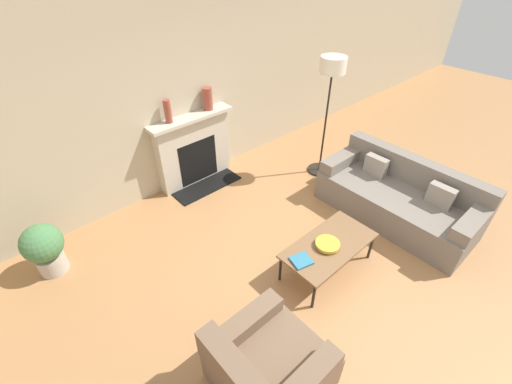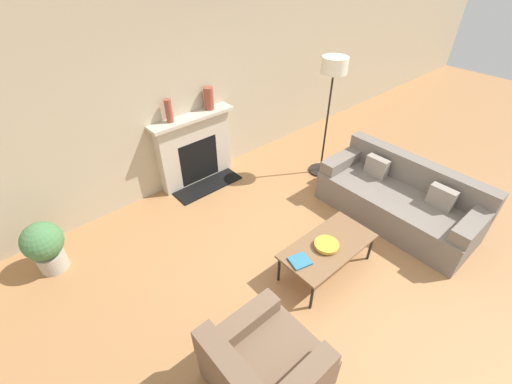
{
  "view_description": "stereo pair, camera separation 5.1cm",
  "coord_description": "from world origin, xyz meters",
  "px_view_note": "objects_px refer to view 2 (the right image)",
  "views": [
    {
      "loc": [
        -2.52,
        -1.36,
        3.26
      ],
      "look_at": [
        -0.06,
        1.39,
        0.45
      ],
      "focal_mm": 24.0,
      "sensor_mm": 36.0,
      "label": 1
    },
    {
      "loc": [
        -2.48,
        -1.39,
        3.26
      ],
      "look_at": [
        -0.06,
        1.39,
        0.45
      ],
      "focal_mm": 24.0,
      "sensor_mm": 36.0,
      "label": 2
    }
  ],
  "objects_px": {
    "armchair_near": "(264,367)",
    "mantel_vase_center_left": "(209,98)",
    "bowl": "(326,245)",
    "book": "(300,261)",
    "fireplace": "(195,150)",
    "couch": "(399,200)",
    "coffee_table": "(328,247)",
    "floor_lamp": "(332,83)",
    "mantel_vase_left": "(169,111)",
    "potted_plant": "(44,245)"
  },
  "relations": [
    {
      "from": "couch",
      "to": "floor_lamp",
      "type": "relative_size",
      "value": 1.11
    },
    {
      "from": "couch",
      "to": "fireplace",
      "type": "bearing_deg",
      "value": -148.89
    },
    {
      "from": "fireplace",
      "to": "mantel_vase_left",
      "type": "height_order",
      "value": "mantel_vase_left"
    },
    {
      "from": "fireplace",
      "to": "mantel_vase_center_left",
      "type": "distance_m",
      "value": 0.82
    },
    {
      "from": "bowl",
      "to": "book",
      "type": "height_order",
      "value": "bowl"
    },
    {
      "from": "floor_lamp",
      "to": "mantel_vase_left",
      "type": "bearing_deg",
      "value": 149.69
    },
    {
      "from": "fireplace",
      "to": "couch",
      "type": "relative_size",
      "value": 0.64
    },
    {
      "from": "couch",
      "to": "armchair_near",
      "type": "height_order",
      "value": "couch"
    },
    {
      "from": "book",
      "to": "potted_plant",
      "type": "xyz_separation_m",
      "value": [
        -2.02,
        2.13,
        -0.04
      ]
    },
    {
      "from": "book",
      "to": "mantel_vase_center_left",
      "type": "distance_m",
      "value": 2.8
    },
    {
      "from": "couch",
      "to": "book",
      "type": "bearing_deg",
      "value": -92.21
    },
    {
      "from": "mantel_vase_left",
      "to": "potted_plant",
      "type": "bearing_deg",
      "value": -167.6
    },
    {
      "from": "armchair_near",
      "to": "fireplace",
      "type": "bearing_deg",
      "value": -23.57
    },
    {
      "from": "couch",
      "to": "armchair_near",
      "type": "relative_size",
      "value": 2.36
    },
    {
      "from": "mantel_vase_center_left",
      "to": "mantel_vase_left",
      "type": "bearing_deg",
      "value": 180.0
    },
    {
      "from": "armchair_near",
      "to": "mantel_vase_left",
      "type": "relative_size",
      "value": 2.7
    },
    {
      "from": "floor_lamp",
      "to": "potted_plant",
      "type": "xyz_separation_m",
      "value": [
        -4.06,
        0.74,
        -1.14
      ]
    },
    {
      "from": "mantel_vase_left",
      "to": "book",
      "type": "bearing_deg",
      "value": -90.28
    },
    {
      "from": "armchair_near",
      "to": "floor_lamp",
      "type": "height_order",
      "value": "floor_lamp"
    },
    {
      "from": "bowl",
      "to": "floor_lamp",
      "type": "xyz_separation_m",
      "value": [
        1.66,
        1.44,
        1.08
      ]
    },
    {
      "from": "armchair_near",
      "to": "mantel_vase_left",
      "type": "bearing_deg",
      "value": -18.16
    },
    {
      "from": "bowl",
      "to": "potted_plant",
      "type": "xyz_separation_m",
      "value": [
        -2.4,
        2.18,
        -0.07
      ]
    },
    {
      "from": "bowl",
      "to": "floor_lamp",
      "type": "height_order",
      "value": "floor_lamp"
    },
    {
      "from": "mantel_vase_center_left",
      "to": "coffee_table",
      "type": "bearing_deg",
      "value": -95.56
    },
    {
      "from": "mantel_vase_left",
      "to": "mantel_vase_center_left",
      "type": "height_order",
      "value": "mantel_vase_center_left"
    },
    {
      "from": "coffee_table",
      "to": "floor_lamp",
      "type": "distance_m",
      "value": 2.44
    },
    {
      "from": "mantel_vase_center_left",
      "to": "potted_plant",
      "type": "height_order",
      "value": "mantel_vase_center_left"
    },
    {
      "from": "book",
      "to": "floor_lamp",
      "type": "distance_m",
      "value": 2.7
    },
    {
      "from": "mantel_vase_center_left",
      "to": "book",
      "type": "bearing_deg",
      "value": -104.88
    },
    {
      "from": "fireplace",
      "to": "potted_plant",
      "type": "distance_m",
      "value": 2.41
    },
    {
      "from": "couch",
      "to": "potted_plant",
      "type": "height_order",
      "value": "couch"
    },
    {
      "from": "couch",
      "to": "bowl",
      "type": "relative_size",
      "value": 7.54
    },
    {
      "from": "couch",
      "to": "book",
      "type": "relative_size",
      "value": 8.34
    },
    {
      "from": "fireplace",
      "to": "armchair_near",
      "type": "distance_m",
      "value": 3.39
    },
    {
      "from": "potted_plant",
      "to": "fireplace",
      "type": "bearing_deg",
      "value": 10.36
    },
    {
      "from": "book",
      "to": "mantel_vase_center_left",
      "type": "bearing_deg",
      "value": 90.09
    },
    {
      "from": "fireplace",
      "to": "coffee_table",
      "type": "height_order",
      "value": "fireplace"
    },
    {
      "from": "couch",
      "to": "mantel_vase_left",
      "type": "distance_m",
      "value": 3.42
    },
    {
      "from": "bowl",
      "to": "floor_lamp",
      "type": "relative_size",
      "value": 0.15
    },
    {
      "from": "fireplace",
      "to": "book",
      "type": "height_order",
      "value": "fireplace"
    },
    {
      "from": "couch",
      "to": "potted_plant",
      "type": "xyz_separation_m",
      "value": [
        -3.95,
        2.2,
        0.07
      ]
    },
    {
      "from": "armchair_near",
      "to": "mantel_vase_center_left",
      "type": "relative_size",
      "value": 2.67
    },
    {
      "from": "mantel_vase_center_left",
      "to": "potted_plant",
      "type": "bearing_deg",
      "value": -170.62
    },
    {
      "from": "fireplace",
      "to": "coffee_table",
      "type": "relative_size",
      "value": 1.17
    },
    {
      "from": "coffee_table",
      "to": "mantel_vase_center_left",
      "type": "bearing_deg",
      "value": 84.44
    },
    {
      "from": "coffee_table",
      "to": "floor_lamp",
      "type": "bearing_deg",
      "value": 41.65
    },
    {
      "from": "couch",
      "to": "mantel_vase_left",
      "type": "relative_size",
      "value": 6.37
    },
    {
      "from": "book",
      "to": "floor_lamp",
      "type": "relative_size",
      "value": 0.13
    },
    {
      "from": "couch",
      "to": "potted_plant",
      "type": "relative_size",
      "value": 3.12
    },
    {
      "from": "fireplace",
      "to": "potted_plant",
      "type": "height_order",
      "value": "fireplace"
    }
  ]
}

